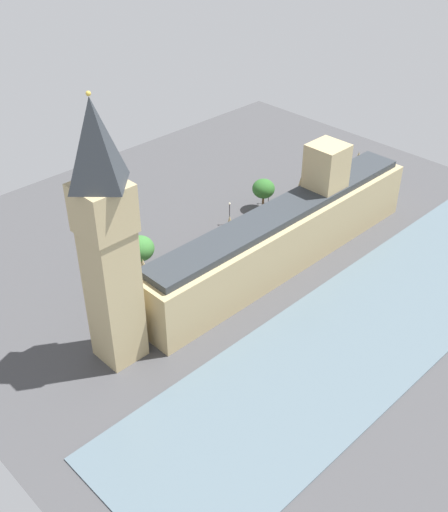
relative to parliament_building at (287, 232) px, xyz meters
name	(u,v)px	position (x,y,z in m)	size (l,w,h in m)	color
ground_plane	(275,259)	(2.00, 1.57, -7.89)	(149.48, 149.48, 0.00)	#424244
river_thames	(381,316)	(-27.73, 1.57, -7.76)	(30.75, 134.53, 0.25)	slate
parliament_building	(287,232)	(0.00, 0.00, 0.00)	(11.71, 79.48, 25.54)	tan
clock_tower	(106,236)	(1.40, 47.21, 19.23)	(8.84, 8.84, 52.47)	tan
car_dark_green_leading	(296,205)	(14.56, -20.89, -7.00)	(1.88, 4.62, 1.74)	#19472D
double_decker_bus_midblock	(227,239)	(13.44, 6.31, -5.26)	(2.77, 10.54, 4.75)	red
car_white_near_tower	(155,277)	(15.30, 27.35, -7.00)	(1.91, 4.63, 1.74)	silver
pedestrian_opposite_hall	(244,254)	(7.96, 6.05, -7.17)	(0.52, 0.62, 1.61)	navy
plane_tree_trailing	(264,189)	(20.26, -14.00, -1.78)	(5.99, 5.99, 8.69)	brown
plane_tree_corner	(140,248)	(20.58, 27.09, -1.83)	(6.71, 6.71, 8.93)	brown
street_lamp_far_end	(230,209)	(21.00, -2.08, -3.51)	(0.56, 0.56, 6.27)	black
street_lamp_under_trees	(269,188)	(21.47, -17.53, -3.47)	(0.56, 0.56, 6.33)	black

